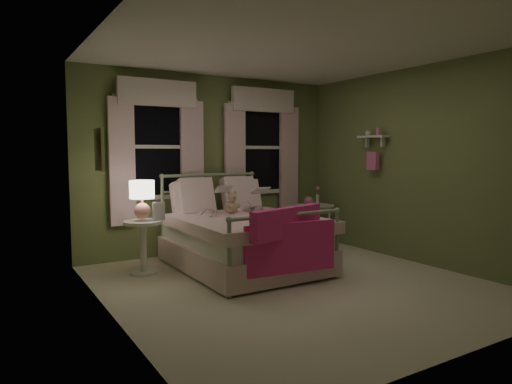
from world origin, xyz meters
TOP-DOWN VIEW (x-y plane):
  - room_shell at (0.00, 0.00)m, footprint 4.20×4.20m
  - bed at (-0.15, 0.94)m, footprint 1.58×2.04m
  - pink_throw at (-0.15, -0.09)m, footprint 1.10×0.41m
  - child_left at (-0.43, 1.36)m, footprint 0.31×0.25m
  - child_right at (0.13, 1.36)m, footprint 0.37×0.30m
  - book_left at (-0.43, 1.11)m, footprint 0.22×0.17m
  - book_right at (0.13, 1.11)m, footprint 0.22×0.15m
  - teddy_bear at (-0.15, 1.20)m, footprint 0.23×0.18m
  - nightstand_left at (-1.31, 1.31)m, footprint 0.46×0.46m
  - table_lamp at (-1.31, 1.31)m, footprint 0.30×0.30m
  - book_nightstand at (-1.21, 1.23)m, footprint 0.19×0.24m
  - nightstand_right at (1.55, 1.62)m, footprint 0.50×0.40m
  - pink_toy at (1.45, 1.61)m, footprint 0.14×0.19m
  - bud_vase at (1.67, 1.67)m, footprint 0.06×0.06m
  - window_left at (-0.85, 2.03)m, footprint 1.34×0.13m
  - window_right at (0.85, 2.03)m, footprint 1.34×0.13m
  - wall_shelf at (1.90, 0.70)m, footprint 0.15×0.50m
  - framed_picture at (-1.95, 0.60)m, footprint 0.03×0.32m

SIDE VIEW (x-z plane):
  - bed at x=-0.15m, z-range -0.21..0.98m
  - nightstand_left at x=-1.31m, z-range 0.09..0.74m
  - nightstand_right at x=1.55m, z-range 0.23..0.87m
  - pink_throw at x=-0.15m, z-range 0.26..0.96m
  - book_nightstand at x=-1.21m, z-range 0.65..0.67m
  - pink_toy at x=1.45m, z-range 0.64..0.78m
  - bud_vase at x=1.67m, z-range 0.65..0.93m
  - teddy_bear at x=-0.15m, z-range 0.64..0.94m
  - book_right at x=0.13m, z-range 0.79..1.05m
  - child_right at x=0.13m, z-range 0.57..1.28m
  - child_left at x=-0.43m, z-range 0.57..1.32m
  - table_lamp at x=-1.31m, z-range 0.72..1.19m
  - book_left at x=-0.43m, z-range 0.83..1.09m
  - room_shell at x=0.00m, z-range -0.80..3.40m
  - framed_picture at x=-1.95m, z-range 1.29..1.71m
  - wall_shelf at x=1.90m, z-range 1.22..1.82m
  - window_left at x=-0.85m, z-range 0.64..2.60m
  - window_right at x=0.85m, z-range 0.64..2.60m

